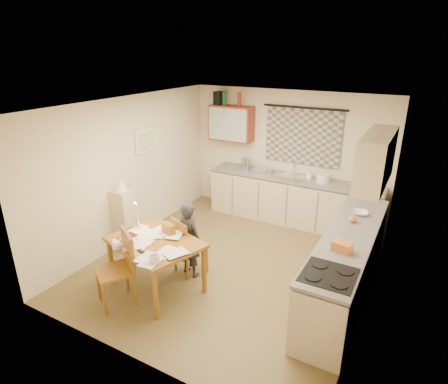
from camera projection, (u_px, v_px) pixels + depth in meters
The scene contains 44 objects.
floor at pixel (233, 264), 5.97m from camera, with size 4.00×4.50×0.02m, color brown.
ceiling at pixel (234, 104), 5.06m from camera, with size 4.00×4.50×0.02m, color white.
wall_back at pixel (287, 155), 7.36m from camera, with size 4.00×0.02×2.50m, color beige.
wall_front at pixel (127, 262), 3.68m from camera, with size 4.00×0.02×2.50m, color beige.
wall_left at pixel (130, 170), 6.43m from camera, with size 0.02×4.50×2.50m, color beige.
wall_right at pixel (378, 219), 4.61m from camera, with size 0.02×4.50×2.50m, color beige.
window_blind at pixel (303, 137), 7.05m from camera, with size 1.45×0.03×1.05m, color #34517F.
curtain_rod at pixel (305, 108), 6.83m from camera, with size 0.04×0.04×1.60m, color black.
wall_cabinet at pixel (231, 123), 7.54m from camera, with size 0.90×0.34×0.70m, color maroon.
wall_cabinet_glass at pixel (227, 125), 7.40m from camera, with size 0.84×0.02×0.64m, color #99B2A5.
upper_cabinet_right at pixel (376, 159), 4.92m from camera, with size 0.34×1.30×0.70m, color #C1AB8A.
framed_print at pixel (145, 140), 6.58m from camera, with size 0.04×0.50×0.40m, color white.
print_canvas at pixel (146, 140), 6.57m from camera, with size 0.01×0.42×0.32m, color silver.
counter_back at pixel (292, 200), 7.27m from camera, with size 3.30×0.62×0.92m.
counter_right at pixel (346, 265), 5.10m from camera, with size 0.62×2.95×0.92m.
stove at pixel (325, 309), 4.22m from camera, with size 0.60×0.60×0.93m.
sink at pixel (291, 179), 7.14m from camera, with size 0.55×0.45×0.10m, color silver.
tap at pixel (294, 167), 7.23m from camera, with size 0.03×0.03×0.28m, color silver.
dish_rack at pixel (263, 171), 7.38m from camera, with size 0.35×0.30×0.06m, color silver.
kettle at pixel (246, 164), 7.52m from camera, with size 0.18×0.18×0.24m, color silver.
mixing_bowl at pixel (323, 178), 6.82m from camera, with size 0.24×0.24×0.16m, color white.
soap_bottle at pixel (309, 174), 6.98m from camera, with size 0.09×0.10×0.19m, color white.
bowl at pixel (361, 213), 5.51m from camera, with size 0.27×0.27×0.05m, color white.
orange_bag at pixel (342, 247), 4.51m from camera, with size 0.22×0.16×0.12m, color #C66A2C.
fruit_orange at pixel (353, 219), 5.26m from camera, with size 0.10×0.10×0.10m, color #C66A2C.
speaker at pixel (219, 98), 7.49m from camera, with size 0.16×0.20×0.26m, color black.
bottle_green at pixel (224, 98), 7.44m from camera, with size 0.07×0.07×0.26m, color #195926.
bottle_brown at pixel (239, 99), 7.29m from camera, with size 0.07×0.07×0.26m, color maroon.
dining_table at pixel (157, 264), 5.26m from camera, with size 1.43×1.23×0.75m.
chair_far at pixel (190, 256), 5.67m from camera, with size 0.53×0.53×0.90m.
chair_near at pixel (117, 282), 4.97m from camera, with size 0.63×0.63×1.01m.
person at pixel (190, 239), 5.51m from camera, with size 0.48×0.37×1.17m, color black.
shelf_stand at pixel (124, 220), 6.27m from camera, with size 0.32×0.30×1.05m, color #C1AB8A.
lampshade at pixel (121, 184), 6.04m from camera, with size 0.20×0.20×0.22m, color white.
letter_rack at pixel (169, 229), 5.28m from camera, with size 0.22×0.10×0.16m, color brown.
mug at pixel (155, 259), 4.58m from camera, with size 0.18×0.18×0.10m, color white.
magazine at pixel (123, 235), 5.25m from camera, with size 0.22×0.28×0.02m, color maroon.
book at pixel (133, 232), 5.33m from camera, with size 0.31×0.32×0.02m, color #C66A2C.
orange_box at pixel (123, 240), 5.10m from camera, with size 0.12×0.08×0.04m, color #C66A2C.
eyeglasses at pixel (141, 252), 4.84m from camera, with size 0.13×0.04×0.02m, color black.
candle_holder at pixel (138, 221), 5.49m from camera, with size 0.06×0.06×0.18m, color silver.
candle at pixel (137, 211), 5.35m from camera, with size 0.02×0.02×0.22m, color white.
candle_flame at pixel (135, 203), 5.31m from camera, with size 0.02×0.02×0.02m, color #FFCC66.
papers at pixel (148, 242), 5.06m from camera, with size 1.18×1.04×0.03m.
Camera 1 is at (2.39, -4.57, 3.22)m, focal length 30.00 mm.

